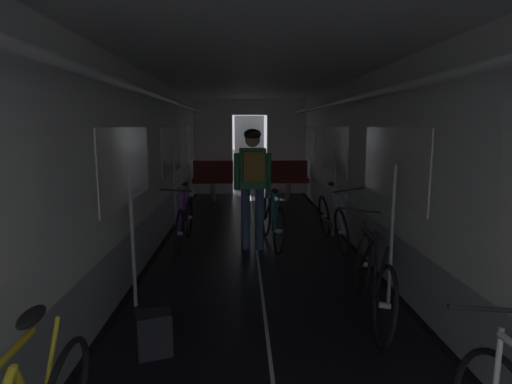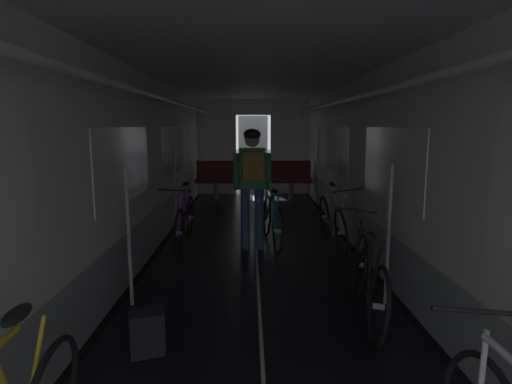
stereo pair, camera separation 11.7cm
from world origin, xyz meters
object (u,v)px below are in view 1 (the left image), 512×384
(person_cyclist_aisle, at_px, (253,176))
(bicycle_teal_in_aisle, at_px, (272,220))
(bicycle_purple, at_px, (185,221))
(backpack_on_floor, at_px, (154,333))
(bench_seat_far_left, at_px, (213,177))
(bench_seat_far_right, at_px, (288,176))
(bicycle_black, at_px, (372,277))
(bicycle_silver, at_px, (333,220))

(person_cyclist_aisle, xyz_separation_m, bicycle_teal_in_aisle, (0.30, 0.26, -0.69))
(bicycle_purple, bearing_deg, backpack_on_floor, -86.98)
(bench_seat_far_left, bearing_deg, bicycle_purple, -92.24)
(bench_seat_far_right, xyz_separation_m, person_cyclist_aisle, (-0.95, -4.12, 0.50))
(bicycle_black, height_order, bicycle_silver, bicycle_silver)
(bench_seat_far_right, height_order, backpack_on_floor, bench_seat_far_right)
(bicycle_silver, bearing_deg, backpack_on_floor, -124.62)
(bicycle_black, distance_m, bicycle_teal_in_aisle, 2.54)
(backpack_on_floor, bearing_deg, bicycle_teal_in_aisle, 69.31)
(bench_seat_far_right, relative_size, bicycle_teal_in_aisle, 0.58)
(bench_seat_far_right, relative_size, person_cyclist_aisle, 0.57)
(bicycle_teal_in_aisle, bearing_deg, bicycle_purple, -177.16)
(bench_seat_far_right, relative_size, bicycle_silver, 0.58)
(bicycle_teal_in_aisle, height_order, backpack_on_floor, bicycle_teal_in_aisle)
(bicycle_teal_in_aisle, bearing_deg, bicycle_black, -72.79)
(bench_seat_far_left, relative_size, bicycle_black, 0.58)
(bench_seat_far_right, height_order, bicycle_teal_in_aisle, bench_seat_far_right)
(bicycle_black, relative_size, bicycle_silver, 1.00)
(person_cyclist_aisle, bearing_deg, bicycle_black, -64.19)
(bicycle_silver, xyz_separation_m, backpack_on_floor, (-2.04, -2.95, -0.21))
(bench_seat_far_left, bearing_deg, person_cyclist_aisle, -78.40)
(person_cyclist_aisle, bearing_deg, backpack_on_floor, -107.04)
(bench_seat_far_right, xyz_separation_m, bicycle_teal_in_aisle, (-0.66, -3.86, -0.18))
(bicycle_black, xyz_separation_m, bicycle_teal_in_aisle, (-0.75, 2.43, 0.00))
(person_cyclist_aisle, distance_m, backpack_on_floor, 3.01)
(bench_seat_far_left, distance_m, person_cyclist_aisle, 4.23)
(person_cyclist_aisle, xyz_separation_m, backpack_on_floor, (-0.84, -2.75, -0.90))
(bench_seat_far_left, xyz_separation_m, bicycle_silver, (2.04, -3.92, -0.19))
(bicycle_silver, bearing_deg, bench_seat_far_right, 93.51)
(bicycle_black, distance_m, person_cyclist_aisle, 2.50)
(person_cyclist_aisle, relative_size, bicycle_teal_in_aisle, 1.02)
(bench_seat_far_left, bearing_deg, bicycle_black, -73.24)
(bench_seat_far_left, bearing_deg, bench_seat_far_right, 0.00)
(bicycle_black, bearing_deg, bench_seat_far_right, 90.85)
(bench_seat_far_left, height_order, backpack_on_floor, bench_seat_far_left)
(person_cyclist_aisle, height_order, bicycle_teal_in_aisle, person_cyclist_aisle)
(bench_seat_far_right, bearing_deg, person_cyclist_aisle, -103.05)
(bicycle_silver, xyz_separation_m, bicycle_teal_in_aisle, (-0.90, 0.06, 0.00))
(bench_seat_far_right, distance_m, backpack_on_floor, 7.11)
(bench_seat_far_left, relative_size, bicycle_silver, 0.58)
(bench_seat_far_right, distance_m, bicycle_black, 6.29)
(bench_seat_far_right, bearing_deg, bicycle_teal_in_aisle, -99.70)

